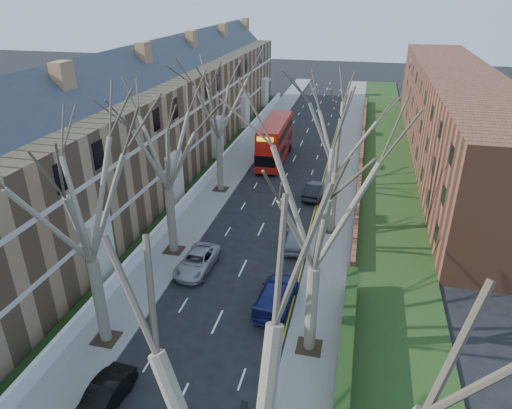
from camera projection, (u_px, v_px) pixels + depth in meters
The scene contains 17 objects.
pavement_left at pixel (245, 154), 55.20m from camera, with size 3.00×102.00×0.12m, color slate.
pavement_right at pixel (346, 162), 52.70m from camera, with size 3.00×102.00×0.12m, color slate.
terrace_left at pixel (155, 123), 47.40m from camera, with size 9.70×78.00×13.60m.
flats_right at pixel (454, 117), 51.72m from camera, with size 13.97×54.00×10.00m.
front_wall_left at pixel (211, 172), 48.27m from camera, with size 0.30×78.00×1.00m.
grass_verge_right at pixel (386, 164), 51.73m from camera, with size 6.00×102.00×0.06m.
tree_left_mid at pixel (79, 188), 22.06m from camera, with size 10.50×10.50×14.71m.
tree_left_far at pixel (164, 135), 30.98m from camera, with size 10.15×10.15×14.22m.
tree_left_dist at pixel (217, 94), 41.38m from camera, with size 10.50×10.50×14.71m.
tree_right_mid at pixel (319, 193), 21.45m from camera, with size 10.50×10.50×14.71m.
tree_right_far at pixel (339, 122), 33.88m from camera, with size 10.15×10.15×14.22m.
double_decker_bus at pixel (275, 142), 52.46m from camera, with size 2.91×10.98×4.58m.
car_left_mid at pixel (103, 397), 21.72m from camera, with size 1.39×3.98×1.31m, color black.
car_left_far at pixel (197, 261), 32.50m from camera, with size 2.19×4.74×1.32m, color #99999E.
car_right_near at pixel (276, 295), 28.80m from camera, with size 2.10×5.17×1.50m, color navy.
car_right_mid at pixel (294, 239), 35.33m from camera, with size 1.62×4.04×1.38m, color gray.
car_right_far at pixel (315, 190), 43.73m from camera, with size 1.52×4.36×1.44m, color black.
Camera 1 is at (7.32, -11.74, 18.32)m, focal length 32.00 mm.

